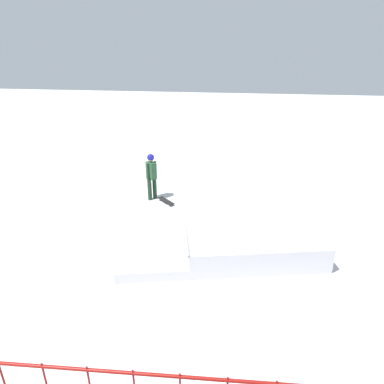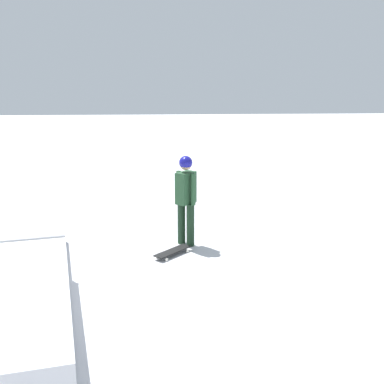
% 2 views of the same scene
% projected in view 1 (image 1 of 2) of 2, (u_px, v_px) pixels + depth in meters
% --- Properties ---
extents(ground_plane, '(60.00, 60.00, 0.00)m').
position_uv_depth(ground_plane, '(202.00, 237.00, 10.33)').
color(ground_plane, silver).
extents(skate_ramp, '(5.82, 3.67, 0.74)m').
position_uv_depth(skate_ramp, '(233.00, 240.00, 9.61)').
color(skate_ramp, silver).
rests_on(skate_ramp, ground).
extents(skater, '(0.43, 0.42, 1.73)m').
position_uv_depth(skater, '(151.00, 173.00, 12.38)').
color(skater, black).
rests_on(skater, ground).
extents(skateboard, '(0.72, 0.70, 0.09)m').
position_uv_depth(skateboard, '(166.00, 201.00, 12.45)').
color(skateboard, black).
rests_on(skateboard, ground).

